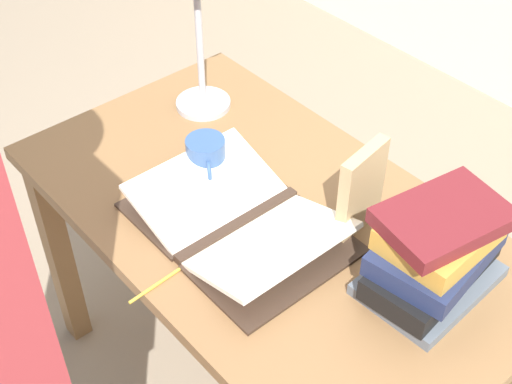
# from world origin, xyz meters

# --- Properties ---
(reading_desk) EXTENTS (1.22, 0.70, 0.74)m
(reading_desk) POSITION_xyz_m (0.00, 0.00, 0.63)
(reading_desk) COLOR brown
(reading_desk) RESTS_ON ground_plane
(open_book) EXTENTS (0.48, 0.35, 0.08)m
(open_book) POSITION_xyz_m (-0.01, -0.08, 0.77)
(open_book) COLOR #38281E
(open_book) RESTS_ON reading_desk
(book_stack_tall) EXTENTS (0.22, 0.31, 0.21)m
(book_stack_tall) POSITION_xyz_m (0.37, 0.11, 0.84)
(book_stack_tall) COLOR slate
(book_stack_tall) RESTS_ON reading_desk
(book_standing_upright) EXTENTS (0.05, 0.14, 0.21)m
(book_standing_upright) POSITION_xyz_m (0.16, 0.12, 0.85)
(book_standing_upright) COLOR tan
(book_standing_upright) RESTS_ON reading_desk
(reading_lamp) EXTENTS (0.15, 0.15, 0.43)m
(reading_lamp) POSITION_xyz_m (-0.43, 0.14, 1.05)
(reading_lamp) COLOR #ADADB2
(reading_lamp) RESTS_ON reading_desk
(coffee_mug) EXTENTS (0.12, 0.09, 0.10)m
(coffee_mug) POSITION_xyz_m (-0.19, -0.02, 0.79)
(coffee_mug) COLOR #335184
(coffee_mug) RESTS_ON reading_desk
(pencil) EXTENTS (0.02, 0.16, 0.01)m
(pencil) POSITION_xyz_m (0.01, -0.31, 0.75)
(pencil) COLOR gold
(pencil) RESTS_ON reading_desk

